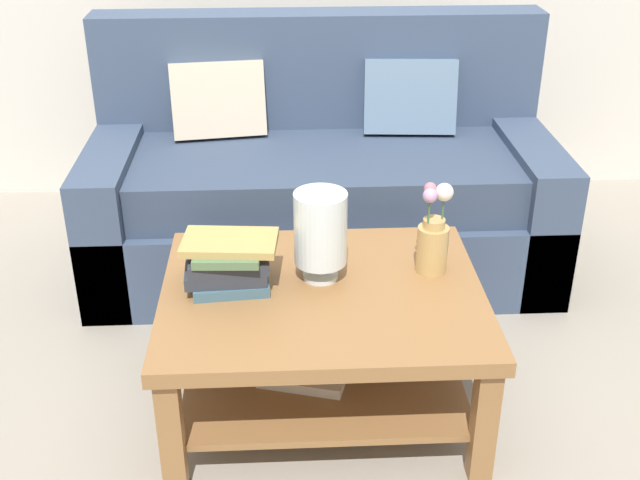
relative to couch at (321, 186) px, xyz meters
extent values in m
plane|color=gray|center=(-0.03, -0.77, -0.36)|extent=(10.00, 10.00, 0.00)
cube|color=#384760|center=(0.00, -0.07, -0.18)|extent=(1.97, 0.90, 0.36)
cube|color=#324057|center=(0.00, -0.10, 0.10)|extent=(1.73, 0.74, 0.20)
cube|color=#384760|center=(0.00, 0.28, 0.35)|extent=(1.97, 0.20, 0.70)
cube|color=#384760|center=(-0.89, -0.07, -0.06)|extent=(0.20, 0.90, 0.60)
cube|color=#384760|center=(0.89, -0.07, -0.06)|extent=(0.20, 0.90, 0.60)
cube|color=beige|center=(-0.44, 0.14, 0.36)|extent=(0.42, 0.24, 0.34)
cube|color=slate|center=(0.39, 0.14, 0.36)|extent=(0.41, 0.21, 0.34)
cube|color=olive|center=(-0.05, -1.04, 0.07)|extent=(1.03, 0.85, 0.05)
cube|color=olive|center=(-0.51, -1.41, -0.16)|extent=(0.07, 0.07, 0.41)
cube|color=olive|center=(0.41, -1.41, -0.16)|extent=(0.07, 0.07, 0.41)
cube|color=olive|center=(-0.51, -0.67, -0.16)|extent=(0.07, 0.07, 0.41)
cube|color=olive|center=(0.41, -0.67, -0.16)|extent=(0.07, 0.07, 0.41)
cube|color=olive|center=(-0.05, -1.04, -0.22)|extent=(0.91, 0.73, 0.02)
cube|color=beige|center=(-0.11, -1.08, -0.19)|extent=(0.32, 0.27, 0.04)
cube|color=#3D6075|center=(-0.35, -1.00, 0.11)|extent=(0.26, 0.22, 0.04)
cube|color=#2D333D|center=(-0.36, -0.98, 0.15)|extent=(0.27, 0.23, 0.04)
cube|color=#2D333D|center=(-0.35, -1.00, 0.19)|extent=(0.26, 0.20, 0.04)
cube|color=#51704C|center=(-0.35, -1.00, 0.22)|extent=(0.22, 0.21, 0.03)
cube|color=tan|center=(-0.34, -1.00, 0.25)|extent=(0.31, 0.21, 0.02)
cylinder|color=silver|center=(-0.05, -0.97, 0.10)|extent=(0.12, 0.12, 0.02)
cylinder|color=silver|center=(-0.05, -0.97, 0.13)|extent=(0.04, 0.04, 0.05)
cylinder|color=silver|center=(-0.05, -0.97, 0.28)|extent=(0.17, 0.17, 0.24)
sphere|color=slate|center=(-0.08, -0.97, 0.22)|extent=(0.05, 0.05, 0.05)
sphere|color=tan|center=(-0.03, -0.95, 0.21)|extent=(0.04, 0.04, 0.04)
cylinder|color=tan|center=(0.31, -0.94, 0.18)|extent=(0.10, 0.10, 0.16)
cylinder|color=tan|center=(0.31, -0.94, 0.27)|extent=(0.07, 0.07, 0.03)
cylinder|color=#426638|center=(0.34, -0.94, 0.32)|extent=(0.01, 0.01, 0.08)
sphere|color=silver|center=(0.34, -0.94, 0.38)|extent=(0.06, 0.06, 0.06)
cylinder|color=#426638|center=(0.30, -0.92, 0.33)|extent=(0.01, 0.01, 0.09)
sphere|color=#C66B7A|center=(0.30, -0.92, 0.39)|extent=(0.04, 0.04, 0.04)
cylinder|color=#426638|center=(0.29, -0.96, 0.33)|extent=(0.01, 0.01, 0.08)
sphere|color=#B28CB7|center=(0.29, -0.96, 0.38)|extent=(0.05, 0.05, 0.05)
camera|label=1|loc=(-0.17, -3.23, 1.42)|focal=44.97mm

